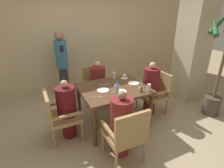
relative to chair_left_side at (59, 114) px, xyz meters
The scene contains 25 objects.
ground_plane 1.11m from the chair_left_side, ahead, with size 16.00×16.00×0.00m, color tan.
wall_back 2.41m from the chair_left_side, 63.45° to the left, with size 8.00×0.06×2.80m.
pillar_stone 3.26m from the chair_left_side, ahead, with size 0.58×0.58×2.70m.
dining_table 1.01m from the chair_left_side, ahead, with size 1.20×1.00×0.76m.
chair_left_side is the anchor object (origin of this frame).
diner_in_left_chair 0.15m from the chair_left_side, ahead, with size 0.32×0.32×1.05m.
chair_far_side 1.34m from the chair_left_side, 42.03° to the left, with size 0.52×0.52×0.88m.
diner_in_far_chair 1.25m from the chair_left_side, 37.26° to the left, with size 0.32×0.32×1.05m.
chair_right_side 1.99m from the chair_left_side, ahead, with size 0.52×0.52×0.88m.
diner_in_right_chair 1.86m from the chair_left_side, ahead, with size 0.32×0.32×1.13m.
chair_near_corner 1.18m from the chair_left_side, 49.88° to the right, with size 0.52×0.52×0.88m.
diner_in_near_chair 1.07m from the chair_left_side, 45.05° to the right, with size 0.32×0.32×1.06m.
standing_host 1.66m from the chair_left_side, 75.39° to the left, with size 0.28×0.31×1.63m.
potted_palm 3.12m from the chair_left_side, 11.24° to the right, with size 0.74×0.79×2.22m.
plate_main_left 0.83m from the chair_left_side, ahead, with size 0.21×0.21×0.01m.
plate_main_right 1.09m from the chair_left_side, 11.96° to the right, with size 0.21×0.21×0.01m.
plate_dessert_center 1.46m from the chair_left_side, ahead, with size 0.21×0.21×0.01m.
teacup_with_saucer 1.48m from the chair_left_side, 12.44° to the left, with size 0.14×0.14×0.07m.
water_bottle 1.03m from the chair_left_side, 25.88° to the right, with size 0.07×0.07×0.26m.
glass_tall_near 1.58m from the chair_left_side, 14.99° to the right, with size 0.06×0.06×0.13m.
glass_tall_mid 1.33m from the chair_left_side, 18.65° to the left, with size 0.06×0.06×0.13m.
salt_shaker 1.41m from the chair_left_side, 15.04° to the right, with size 0.03×0.03×0.09m.
pepper_shaker 1.45m from the chair_left_side, 14.63° to the right, with size 0.03×0.03×0.09m.
fork_beside_plate 0.69m from the chair_left_side, 20.29° to the right, with size 0.19×0.09×0.00m.
knife_beside_plate 0.98m from the chair_left_side, 11.64° to the left, with size 0.21×0.08×0.00m.
Camera 1 is at (-1.28, -2.58, 2.07)m, focal length 28.00 mm.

